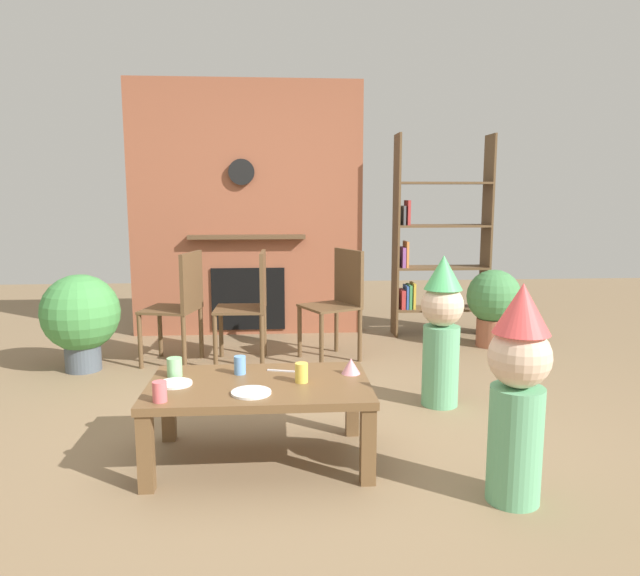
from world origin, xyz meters
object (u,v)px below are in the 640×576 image
(paper_plate_rear, at_px, (175,383))
(dining_chair_right, at_px, (339,297))
(birthday_cake_slice, at_px, (351,366))
(child_in_pink, at_px, (442,327))
(paper_cup_near_left, at_px, (175,367))
(paper_cup_center, at_px, (240,365))
(dining_chair_middle, at_px, (252,300))
(paper_plate_front, at_px, (251,392))
(potted_plant_tall, at_px, (494,302))
(dining_chair_left, at_px, (181,301))
(coffee_table, at_px, (259,394))
(potted_plant_short, at_px, (81,316))
(bookshelf, at_px, (435,246))
(child_with_cone_hat, at_px, (518,389))
(paper_cup_near_right, at_px, (160,392))
(paper_cup_far_left, at_px, (302,373))

(paper_plate_rear, distance_m, dining_chair_right, 2.15)
(birthday_cake_slice, bearing_deg, child_in_pink, 43.00)
(paper_cup_near_left, relative_size, paper_cup_center, 1.01)
(paper_cup_near_left, height_order, birthday_cake_slice, paper_cup_near_left)
(paper_plate_rear, height_order, dining_chair_middle, dining_chair_middle)
(paper_plate_front, height_order, dining_chair_right, dining_chair_right)
(dining_chair_middle, xyz_separation_m, potted_plant_tall, (2.12, 0.38, -0.11))
(paper_plate_rear, relative_size, dining_chair_left, 0.19)
(coffee_table, xyz_separation_m, potted_plant_short, (-1.40, 1.67, 0.08))
(child_in_pink, distance_m, potted_plant_short, 2.71)
(paper_cup_center, bearing_deg, potted_plant_short, 130.50)
(paper_cup_center, bearing_deg, bookshelf, 55.83)
(child_in_pink, bearing_deg, dining_chair_left, -63.40)
(paper_cup_center, relative_size, child_in_pink, 0.10)
(child_with_cone_hat, xyz_separation_m, potted_plant_short, (-2.53, 2.16, -0.09))
(paper_plate_rear, height_order, potted_plant_short, potted_plant_short)
(child_with_cone_hat, bearing_deg, paper_cup_near_left, 1.76)
(child_with_cone_hat, bearing_deg, child_in_pink, -66.77)
(bookshelf, bearing_deg, paper_cup_center, -124.17)
(birthday_cake_slice, relative_size, dining_chair_right, 0.11)
(child_in_pink, relative_size, potted_plant_short, 1.30)
(paper_plate_rear, bearing_deg, dining_chair_middle, 80.30)
(paper_cup_center, bearing_deg, paper_plate_front, -77.36)
(paper_plate_rear, relative_size, dining_chair_middle, 0.19)
(potted_plant_short, bearing_deg, paper_cup_near_right, -63.38)
(paper_cup_near_left, height_order, paper_cup_far_left, paper_cup_far_left)
(paper_cup_near_right, bearing_deg, paper_cup_far_left, 19.64)
(child_with_cone_hat, xyz_separation_m, dining_chair_left, (-1.79, 2.29, -0.01))
(coffee_table, xyz_separation_m, dining_chair_middle, (-0.11, 1.79, 0.16))
(paper_plate_front, xyz_separation_m, child_with_cone_hat, (1.16, -0.32, 0.10))
(paper_cup_near_left, bearing_deg, paper_plate_front, -36.77)
(paper_plate_front, relative_size, potted_plant_tall, 0.28)
(coffee_table, distance_m, paper_cup_far_left, 0.24)
(paper_cup_near_left, xyz_separation_m, dining_chair_right, (1.04, 1.75, 0.05))
(paper_cup_near_right, height_order, child_in_pink, child_in_pink)
(bookshelf, relative_size, coffee_table, 1.71)
(dining_chair_right, distance_m, potted_plant_short, 2.02)
(paper_plate_rear, xyz_separation_m, potted_plant_tall, (2.43, 2.17, -0.02))
(paper_plate_rear, bearing_deg, dining_chair_right, 61.70)
(child_in_pink, bearing_deg, dining_chair_middle, -73.18)
(paper_cup_near_right, distance_m, child_with_cone_hat, 1.59)
(dining_chair_right, relative_size, potted_plant_tall, 1.31)
(paper_cup_near_right, height_order, birthday_cake_slice, paper_cup_near_right)
(paper_plate_rear, distance_m, potted_plant_short, 1.95)
(paper_cup_far_left, bearing_deg, potted_plant_tall, 50.47)
(child_with_cone_hat, height_order, dining_chair_middle, child_with_cone_hat)
(paper_plate_front, height_order, potted_plant_tall, potted_plant_tall)
(bookshelf, distance_m, paper_cup_near_right, 3.58)
(paper_plate_rear, distance_m, potted_plant_tall, 3.26)
(birthday_cake_slice, distance_m, dining_chair_middle, 1.78)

